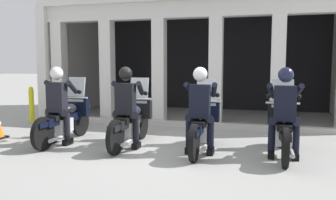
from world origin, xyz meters
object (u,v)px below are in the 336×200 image
Objects in this scene: motorcycle_center_right at (203,124)px; bollard_kerbside at (32,104)px; motorcycle_center_left at (132,120)px; police_officer_far_left at (58,99)px; police_officer_center_left at (126,100)px; motorcycle_far_right at (283,127)px; police_officer_far_right at (285,105)px; motorcycle_far_left at (66,118)px; police_officer_center_right at (200,103)px.

motorcycle_center_right is 2.03× the size of bollard_kerbside.
police_officer_far_left is at bearing -175.17° from motorcycle_center_left.
police_officer_center_left is 0.78× the size of motorcycle_far_right.
motorcycle_center_left is 0.52m from police_officer_center_left.
motorcycle_center_right is at bearing 168.26° from police_officer_far_right.
police_officer_center_right reaches higher than motorcycle_far_left.
police_officer_far_right reaches higher than bollard_kerbside.
motorcycle_far_right is at bearing -15.35° from bollard_kerbside.
motorcycle_far_left and motorcycle_center_right have the same top height.
police_officer_far_left is at bearing 178.19° from police_officer_far_right.
police_officer_center_right is at bearing -97.31° from motorcycle_center_right.
police_officer_center_left and police_officer_center_right have the same top height.
motorcycle_center_right is 5.52m from bollard_kerbside.
motorcycle_far_right is at bearing -3.34° from police_officer_center_left.
motorcycle_center_left is 2.03× the size of bollard_kerbside.
motorcycle_center_left is 1.46m from motorcycle_center_right.
police_officer_far_left and police_officer_center_right have the same top height.
motorcycle_center_left is 1.56m from police_officer_center_right.
police_officer_center_left is at bearing 170.86° from police_officer_center_right.
police_officer_far_right is (1.46, 0.05, 0.00)m from police_officer_center_right.
motorcycle_center_left is at bearing 9.53° from police_officer_far_left.
motorcycle_center_left is 1.29× the size of police_officer_far_right.
motorcycle_center_right and motorcycle_far_right have the same top height.
motorcycle_far_left and motorcycle_far_right have the same top height.
police_officer_far_left and police_officer_center_left have the same top height.
police_officer_center_left reaches higher than motorcycle_far_right.
police_officer_far_left is at bearing 173.95° from police_officer_center_left.
police_officer_far_left is at bearing 178.90° from motorcycle_center_right.
police_officer_center_right is (-0.00, -0.28, 0.44)m from motorcycle_center_right.
motorcycle_center_right is 1.29× the size of police_officer_far_right.
motorcycle_far_right is (4.37, 0.36, -0.44)m from police_officer_far_left.
bollard_kerbside is (-6.65, 1.83, -0.00)m from motorcycle_far_right.
police_officer_far_left reaches higher than motorcycle_center_right.
bollard_kerbside is (-3.74, 2.11, -0.44)m from police_officer_center_left.
motorcycle_center_left is 4.16m from bollard_kerbside.
police_officer_far_left is at bearing 173.34° from police_officer_center_right.
motorcycle_far_right is 6.90m from bollard_kerbside.
police_officer_center_right is at bearing -22.61° from bollard_kerbside.
motorcycle_far_left reaches higher than bollard_kerbside.
police_officer_center_left is at bearing -12.46° from motorcycle_far_left.
police_officer_far_right is (-0.00, -0.28, 0.44)m from motorcycle_far_right.
motorcycle_far_left and motorcycle_center_left have the same top height.
bollard_kerbside is at bearing 153.06° from motorcycle_center_right.
police_officer_center_right is (2.91, -0.26, 0.44)m from motorcycle_far_left.
motorcycle_far_left is 1.29× the size of police_officer_center_left.
motorcycle_far_left is 1.29× the size of police_officer_center_right.
bollard_kerbside is at bearing 145.05° from motorcycle_center_left.
police_officer_center_left is at bearing -99.18° from motorcycle_center_left.
police_officer_far_right is (4.36, -0.21, 0.44)m from motorcycle_far_left.
motorcycle_center_left is 2.91m from motorcycle_far_right.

